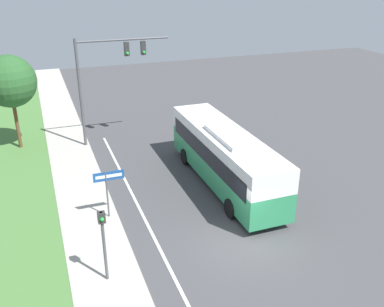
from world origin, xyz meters
TOP-DOWN VIEW (x-y plane):
  - ground_plane at (0.00, 0.00)m, footprint 80.00×80.00m
  - sidewalk at (-6.20, 0.00)m, footprint 2.80×80.00m
  - grass_verge at (-9.40, 0.00)m, footprint 3.60×80.00m
  - lane_divider_near at (-3.60, 0.00)m, footprint 0.14×30.00m
  - bus at (1.64, 5.31)m, footprint 2.60×10.93m
  - signal_gantry at (-3.29, 13.87)m, footprint 6.27×0.41m
  - pedestrian_signal at (-6.16, -0.68)m, footprint 0.28×0.34m
  - street_sign at (-5.16, 3.95)m, footprint 1.50×0.08m
  - roadside_tree at (-9.32, 15.08)m, footprint 3.42×3.42m

SIDE VIEW (x-z plane):
  - ground_plane at x=0.00m, z-range 0.00..0.00m
  - lane_divider_near at x=-3.60m, z-range 0.00..0.01m
  - grass_verge at x=-9.40m, z-range 0.00..0.10m
  - sidewalk at x=-6.20m, z-range 0.00..0.12m
  - bus at x=1.64m, z-range 0.17..3.60m
  - street_sign at x=-5.16m, z-range 0.59..3.21m
  - pedestrian_signal at x=-6.16m, z-range 0.57..3.76m
  - roadside_tree at x=-9.32m, z-range 1.54..7.88m
  - signal_gantry at x=-3.29m, z-range 1.53..8.94m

